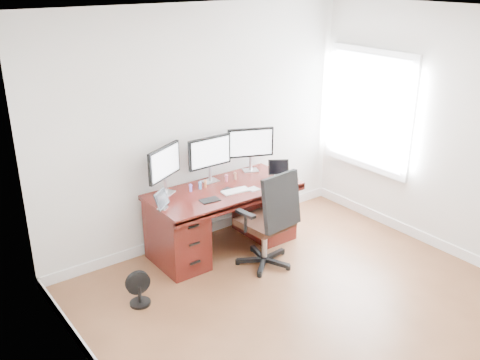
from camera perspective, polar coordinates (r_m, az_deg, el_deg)
ground at (r=5.11m, az=10.44°, el=-15.08°), size 4.50×4.50×0.00m
back_wall at (r=6.07m, az=-4.24°, el=5.62°), size 4.00×0.10×2.70m
right_wall at (r=6.06m, az=23.74°, el=3.80°), size 0.10×4.50×2.70m
desk at (r=6.08m, az=-1.86°, el=-3.87°), size 1.70×0.80×0.75m
office_chair at (r=5.75m, az=3.01°, el=-5.92°), size 0.65×0.64×1.10m
floor_fan at (r=5.30m, az=-10.70°, el=-11.36°), size 0.24×0.20×0.35m
monitor_left at (r=5.73m, az=-8.07°, el=1.68°), size 0.50×0.29×0.53m
monitor_center at (r=6.01m, az=-3.24°, el=2.82°), size 0.55×0.14×0.53m
monitor_right at (r=6.33m, az=1.15°, el=3.84°), size 0.52×0.25×0.53m
tablet_left at (r=5.47m, az=-8.30°, el=-2.18°), size 0.23×0.20×0.19m
tablet_right at (r=6.28m, az=4.18°, el=1.24°), size 0.24×0.19×0.19m
keyboard at (r=5.84m, az=-0.47°, el=-1.17°), size 0.32×0.17×0.01m
trackpad at (r=5.89m, az=1.42°, el=-0.98°), size 0.12×0.12×0.01m
drawing_tablet at (r=5.63m, az=-3.24°, el=-2.16°), size 0.22×0.15×0.01m
phone at (r=5.89m, az=-1.48°, el=-1.01°), size 0.14×0.10×0.01m
figurine_purple at (r=5.85m, az=-5.28°, el=-0.78°), size 0.04×0.04×0.09m
figurine_blue at (r=5.91m, az=-4.29°, el=-0.51°), size 0.04×0.04×0.09m
figurine_orange at (r=5.94m, az=-3.72°, el=-0.36°), size 0.04×0.04×0.09m
figurine_pink at (r=6.09m, az=-1.46°, el=0.25°), size 0.04×0.04×0.09m
figurine_brown at (r=6.15m, az=-0.52°, el=0.50°), size 0.04×0.04×0.09m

